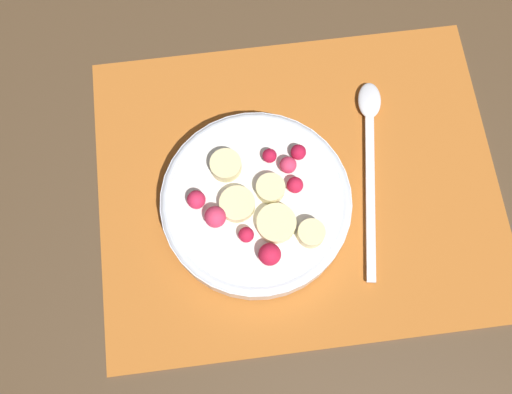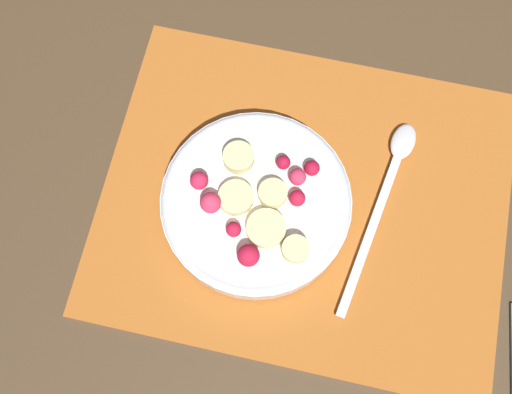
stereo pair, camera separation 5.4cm
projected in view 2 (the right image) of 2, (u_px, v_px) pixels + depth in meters
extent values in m
plane|color=#4C3823|center=(304.00, 200.00, 0.59)|extent=(3.00, 3.00, 0.00)
cube|color=#B26023|center=(305.00, 199.00, 0.59)|extent=(0.41, 0.33, 0.01)
cylinder|color=silver|center=(256.00, 204.00, 0.57)|extent=(0.19, 0.19, 0.03)
torus|color=silver|center=(256.00, 201.00, 0.56)|extent=(0.19, 0.19, 0.01)
cylinder|color=white|center=(256.00, 200.00, 0.55)|extent=(0.17, 0.17, 0.00)
cylinder|color=beige|center=(236.00, 198.00, 0.55)|extent=(0.04, 0.04, 0.01)
cylinder|color=beige|center=(273.00, 194.00, 0.55)|extent=(0.03, 0.03, 0.01)
cylinder|color=beige|center=(239.00, 158.00, 0.56)|extent=(0.04, 0.04, 0.01)
cylinder|color=beige|center=(266.00, 228.00, 0.54)|extent=(0.04, 0.04, 0.01)
cylinder|color=beige|center=(296.00, 250.00, 0.53)|extent=(0.03, 0.03, 0.01)
sphere|color=#DB3356|center=(298.00, 177.00, 0.55)|extent=(0.02, 0.02, 0.02)
sphere|color=#B21433|center=(312.00, 168.00, 0.55)|extent=(0.02, 0.02, 0.02)
sphere|color=#D12347|center=(199.00, 181.00, 0.55)|extent=(0.02, 0.02, 0.02)
sphere|color=red|center=(297.00, 198.00, 0.54)|extent=(0.02, 0.02, 0.02)
sphere|color=red|center=(234.00, 229.00, 0.54)|extent=(0.01, 0.01, 0.01)
sphere|color=#B21433|center=(283.00, 162.00, 0.56)|extent=(0.01, 0.01, 0.01)
sphere|color=red|center=(248.00, 255.00, 0.53)|extent=(0.02, 0.02, 0.02)
sphere|color=#DB3356|center=(211.00, 203.00, 0.54)|extent=(0.02, 0.02, 0.02)
cube|color=silver|center=(370.00, 234.00, 0.57)|extent=(0.04, 0.18, 0.00)
ellipsoid|color=silver|center=(403.00, 141.00, 0.60)|extent=(0.03, 0.05, 0.01)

